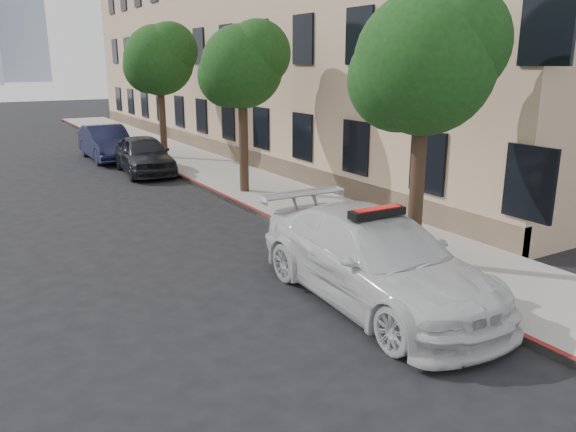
% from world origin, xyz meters
% --- Properties ---
extents(ground, '(120.00, 120.00, 0.00)m').
position_xyz_m(ground, '(0.00, 0.00, 0.00)').
color(ground, black).
rests_on(ground, ground).
extents(sidewalk, '(3.20, 50.00, 0.15)m').
position_xyz_m(sidewalk, '(3.60, 10.00, 0.07)').
color(sidewalk, gray).
rests_on(sidewalk, ground).
extents(curb_strip, '(0.12, 50.00, 0.15)m').
position_xyz_m(curb_strip, '(2.06, 10.00, 0.07)').
color(curb_strip, maroon).
rests_on(curb_strip, ground).
extents(building, '(8.00, 36.00, 10.00)m').
position_xyz_m(building, '(9.20, 15.00, 5.00)').
color(building, tan).
rests_on(building, ground).
extents(tree_near, '(2.92, 2.82, 5.62)m').
position_xyz_m(tree_near, '(2.93, -2.01, 4.27)').
color(tree_near, black).
rests_on(tree_near, sidewalk).
extents(tree_mid, '(2.77, 2.64, 5.43)m').
position_xyz_m(tree_mid, '(2.93, 5.99, 4.16)').
color(tree_mid, black).
rests_on(tree_mid, sidewalk).
extents(tree_far, '(3.10, 3.00, 5.81)m').
position_xyz_m(tree_far, '(2.93, 13.99, 4.39)').
color(tree_far, black).
rests_on(tree_far, sidewalk).
extents(police_car, '(2.47, 5.69, 1.78)m').
position_xyz_m(police_car, '(1.10, -2.90, 0.82)').
color(police_car, silver).
rests_on(police_car, ground).
extents(parked_car_mid, '(2.12, 4.54, 1.50)m').
position_xyz_m(parked_car_mid, '(1.20, 11.42, 0.75)').
color(parked_car_mid, black).
rests_on(parked_car_mid, ground).
extents(parked_car_far, '(1.64, 4.67, 1.54)m').
position_xyz_m(parked_car_far, '(0.73, 15.48, 0.77)').
color(parked_car_far, '#161937').
rests_on(parked_car_far, ground).
extents(fire_hydrant, '(0.32, 0.29, 0.75)m').
position_xyz_m(fire_hydrant, '(2.98, -0.65, 0.52)').
color(fire_hydrant, white).
rests_on(fire_hydrant, sidewalk).
extents(traffic_cone, '(0.35, 0.35, 0.63)m').
position_xyz_m(traffic_cone, '(2.86, -1.29, 0.46)').
color(traffic_cone, black).
rests_on(traffic_cone, sidewalk).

